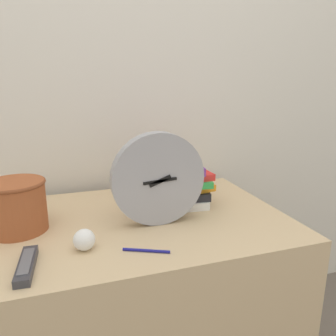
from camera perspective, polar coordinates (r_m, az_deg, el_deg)
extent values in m
cube|color=silver|center=(1.42, -12.90, 16.30)|extent=(6.00, 0.04, 2.40)
cube|color=tan|center=(1.29, -8.59, -23.60)|extent=(1.15, 0.68, 0.71)
cylinder|color=#99999E|center=(1.03, -1.76, -1.91)|extent=(0.30, 0.04, 0.30)
cylinder|color=white|center=(1.02, -1.54, -2.12)|extent=(0.26, 0.01, 0.26)
cube|color=black|center=(1.01, -1.41, -2.24)|extent=(0.07, 0.01, 0.04)
cube|color=black|center=(1.01, -1.41, -2.24)|extent=(0.11, 0.01, 0.02)
cylinder|color=black|center=(1.01, -1.41, -2.24)|extent=(0.01, 0.01, 0.01)
cube|color=white|center=(1.22, 1.21, -5.91)|extent=(0.24, 0.17, 0.03)
cube|color=#232328|center=(1.23, 1.14, -4.31)|extent=(0.26, 0.20, 0.03)
cube|color=orange|center=(1.22, 1.93, -3.13)|extent=(0.24, 0.21, 0.02)
cube|color=green|center=(1.19, 2.11, -2.46)|extent=(0.23, 0.16, 0.02)
cube|color=red|center=(1.20, 1.51, -1.18)|extent=(0.24, 0.18, 0.02)
cube|color=#7A3899|center=(1.19, 1.21, -0.04)|extent=(0.20, 0.18, 0.03)
cylinder|color=#994C28|center=(1.10, -24.90, -6.08)|extent=(0.17, 0.17, 0.16)
torus|color=brown|center=(1.08, -25.32, -2.43)|extent=(0.18, 0.18, 0.01)
cube|color=#333338|center=(0.91, -23.41, -15.28)|extent=(0.05, 0.17, 0.02)
cube|color=#59595E|center=(0.90, -23.48, -14.64)|extent=(0.03, 0.13, 0.00)
sphere|color=white|center=(0.94, -14.39, -12.01)|extent=(0.06, 0.06, 0.06)
cylinder|color=navy|center=(0.91, -3.81, -14.15)|extent=(0.12, 0.06, 0.01)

